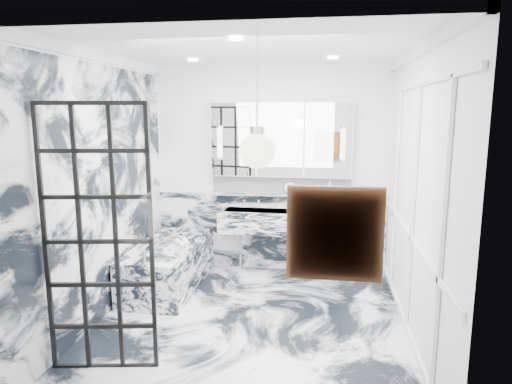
% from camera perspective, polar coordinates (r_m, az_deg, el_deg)
% --- Properties ---
extents(floor, '(3.60, 3.60, 0.00)m').
position_cam_1_polar(floor, '(4.97, -0.89, -16.18)').
color(floor, silver).
rests_on(floor, ground).
extents(ceiling, '(3.60, 3.60, 0.00)m').
position_cam_1_polar(ceiling, '(4.50, -0.99, 17.73)').
color(ceiling, white).
rests_on(ceiling, wall_back).
extents(wall_back, '(3.60, 0.00, 3.60)m').
position_cam_1_polar(wall_back, '(6.29, 1.77, 2.79)').
color(wall_back, white).
rests_on(wall_back, floor).
extents(wall_front, '(3.60, 0.00, 3.60)m').
position_cam_1_polar(wall_front, '(2.82, -7.03, -6.58)').
color(wall_front, white).
rests_on(wall_front, floor).
extents(wall_left, '(0.00, 3.60, 3.60)m').
position_cam_1_polar(wall_left, '(5.04, -19.17, 0.38)').
color(wall_left, white).
rests_on(wall_left, floor).
extents(wall_right, '(0.00, 3.60, 3.60)m').
position_cam_1_polar(wall_right, '(4.55, 19.35, -0.64)').
color(wall_right, white).
rests_on(wall_right, floor).
extents(marble_clad_back, '(3.18, 0.05, 1.05)m').
position_cam_1_polar(marble_clad_back, '(6.44, 1.70, -4.98)').
color(marble_clad_back, silver).
rests_on(marble_clad_back, floor).
extents(marble_clad_left, '(0.02, 3.56, 2.68)m').
position_cam_1_polar(marble_clad_left, '(5.05, -18.98, -0.29)').
color(marble_clad_left, silver).
rests_on(marble_clad_left, floor).
extents(panel_molding, '(0.03, 3.40, 2.30)m').
position_cam_1_polar(panel_molding, '(4.57, 19.03, -1.86)').
color(panel_molding, white).
rests_on(panel_molding, floor).
extents(soap_bottle_a, '(0.10, 0.10, 0.21)m').
position_cam_1_polar(soap_bottle_a, '(6.19, 9.21, 0.61)').
color(soap_bottle_a, '#8C5919').
rests_on(soap_bottle_a, ledge).
extents(soap_bottle_b, '(0.09, 0.09, 0.16)m').
position_cam_1_polar(soap_bottle_b, '(6.19, 8.94, 0.39)').
color(soap_bottle_b, '#4C4C51').
rests_on(soap_bottle_b, ledge).
extents(soap_bottle_c, '(0.15, 0.15, 0.15)m').
position_cam_1_polar(soap_bottle_c, '(6.20, 9.37, 0.33)').
color(soap_bottle_c, silver).
rests_on(soap_bottle_c, ledge).
extents(face_pot, '(0.16, 0.16, 0.16)m').
position_cam_1_polar(face_pot, '(6.21, 4.28, 0.48)').
color(face_pot, white).
rests_on(face_pot, ledge).
extents(amber_bottle, '(0.04, 0.04, 0.10)m').
position_cam_1_polar(amber_bottle, '(6.20, 6.48, 0.19)').
color(amber_bottle, '#8C5919').
rests_on(amber_bottle, ledge).
extents(flower_vase, '(0.08, 0.08, 0.12)m').
position_cam_1_polar(flower_vase, '(5.26, -9.22, -7.65)').
color(flower_vase, silver).
rests_on(flower_vase, bathtub).
extents(crittall_door, '(0.87, 0.19, 2.27)m').
position_cam_1_polar(crittall_door, '(4.03, -19.12, -5.87)').
color(crittall_door, black).
rests_on(crittall_door, floor).
extents(artwork, '(0.47, 0.04, 0.47)m').
position_cam_1_polar(artwork, '(2.73, 9.81, -5.15)').
color(artwork, '#C17213').
rests_on(artwork, wall_front).
extents(pendant_light, '(0.25, 0.25, 0.25)m').
position_cam_1_polar(pendant_light, '(3.20, 0.18, 5.20)').
color(pendant_light, white).
rests_on(pendant_light, ceiling).
extents(trough_sink, '(1.60, 0.45, 0.30)m').
position_cam_1_polar(trough_sink, '(6.16, 2.86, -3.72)').
color(trough_sink, silver).
rests_on(trough_sink, wall_back).
extents(ledge, '(1.90, 0.14, 0.04)m').
position_cam_1_polar(ledge, '(6.25, 3.04, -0.34)').
color(ledge, silver).
rests_on(ledge, wall_back).
extents(subway_tile, '(1.90, 0.03, 0.23)m').
position_cam_1_polar(subway_tile, '(6.29, 3.10, 0.98)').
color(subway_tile, white).
rests_on(subway_tile, wall_back).
extents(mirror_cabinet, '(1.90, 0.16, 1.00)m').
position_cam_1_polar(mirror_cabinet, '(6.16, 3.11, 6.55)').
color(mirror_cabinet, white).
rests_on(mirror_cabinet, wall_back).
extents(sconce_left, '(0.07, 0.07, 0.40)m').
position_cam_1_polar(sconce_left, '(6.20, -4.59, 6.18)').
color(sconce_left, white).
rests_on(sconce_left, mirror_cabinet).
extents(sconce_right, '(0.07, 0.07, 0.40)m').
position_cam_1_polar(sconce_right, '(6.05, 10.81, 5.93)').
color(sconce_right, white).
rests_on(sconce_right, mirror_cabinet).
extents(bathtub, '(0.75, 1.65, 0.55)m').
position_cam_1_polar(bathtub, '(5.95, -10.81, -8.98)').
color(bathtub, silver).
rests_on(bathtub, floor).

